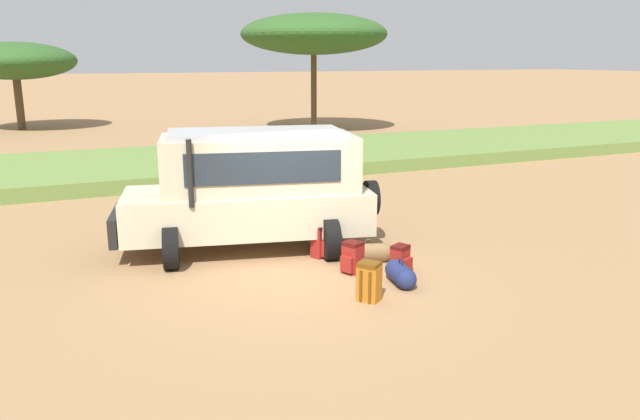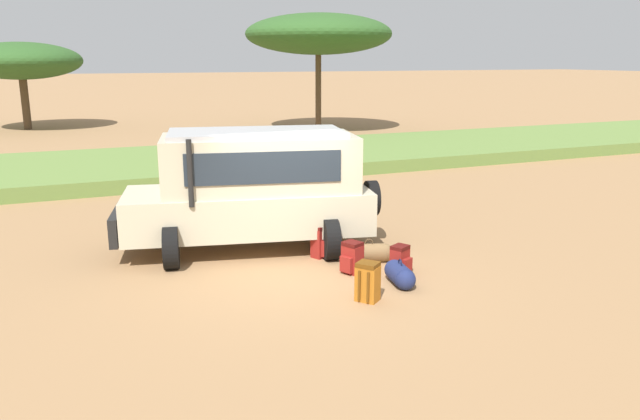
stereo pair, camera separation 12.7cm
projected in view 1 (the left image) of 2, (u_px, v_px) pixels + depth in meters
The scene contains 11 objects.
ground_plane at pixel (299, 271), 11.56m from camera, with size 320.00×320.00×0.00m, color #9E754C.
grass_bank at pixel (175, 164), 21.81m from camera, with size 120.00×7.00×0.44m.
safari_vehicle at pixel (253, 187), 12.59m from camera, with size 5.48×3.40×2.44m.
backpack_beside_front_wheel at pixel (369, 282), 10.08m from camera, with size 0.46×0.46×0.65m.
backpack_cluster_center at pixel (321, 242), 12.29m from camera, with size 0.41×0.42×0.65m.
backpack_near_rear_wheel at pixel (352, 258), 11.39m from camera, with size 0.43×0.41×0.59m.
backpack_outermost at pixel (401, 259), 11.44m from camera, with size 0.40×0.42×0.51m.
duffel_bag_low_black_case at pixel (369, 253), 12.05m from camera, with size 0.93×0.57×0.46m.
duffel_bag_soft_canvas at pixel (400, 274), 10.83m from camera, with size 0.45×0.89×0.47m.
acacia_tree_left_mid at pixel (15, 61), 33.42m from camera, with size 6.37×6.49×4.69m.
acacia_tree_centre_back at pixel (314, 34), 32.60m from camera, with size 7.61×8.00×6.11m.
Camera 1 is at (-4.07, -10.18, 3.84)m, focal length 35.00 mm.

